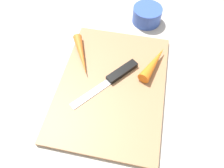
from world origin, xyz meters
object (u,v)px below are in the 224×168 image
(cutting_board, at_px, (112,85))
(carrot_long, at_px, (81,54))
(knife, at_px, (118,74))
(carrot_short, at_px, (154,63))
(small_bowl, at_px, (147,15))

(cutting_board, bearing_deg, carrot_long, 55.05)
(knife, distance_m, carrot_short, 0.10)
(small_bowl, bearing_deg, knife, 168.82)
(carrot_long, xyz_separation_m, small_bowl, (0.19, -0.15, -0.00))
(cutting_board, xyz_separation_m, knife, (0.03, -0.01, 0.01))
(cutting_board, bearing_deg, small_bowl, -12.16)
(knife, relative_size, carrot_long, 1.25)
(small_bowl, bearing_deg, carrot_short, -168.35)
(knife, bearing_deg, cutting_board, 19.06)
(knife, height_order, small_bowl, small_bowl)
(cutting_board, relative_size, carrot_short, 3.06)
(carrot_short, distance_m, small_bowl, 0.19)
(knife, xyz_separation_m, small_bowl, (0.23, -0.05, 0.01))
(carrot_short, bearing_deg, carrot_long, 113.42)
(knife, bearing_deg, carrot_short, 158.04)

